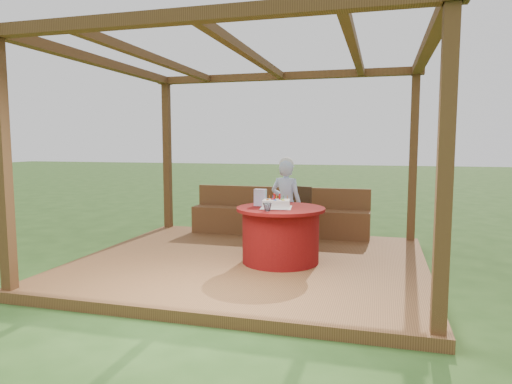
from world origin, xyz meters
TOP-DOWN VIEW (x-y plane):
  - ground at (0.00, 0.00)m, footprint 60.00×60.00m
  - deck at (0.00, 0.00)m, footprint 4.50×4.00m
  - pergola at (0.00, 0.00)m, footprint 4.50×4.00m
  - bench at (0.00, 1.72)m, footprint 3.00×0.42m
  - table at (0.41, -0.03)m, footprint 1.14×1.14m
  - chair at (0.38, 1.15)m, footprint 0.53×0.53m
  - elderly_woman at (0.31, 0.80)m, footprint 0.53×0.40m
  - birthday_cake at (0.36, -0.07)m, footprint 0.44×0.44m
  - gift_bag at (0.11, 0.06)m, footprint 0.16×0.10m
  - drinking_glass at (0.32, -0.39)m, footprint 0.11×0.11m

SIDE VIEW (x-z plane):
  - ground at x=0.00m, z-range 0.00..0.00m
  - deck at x=0.00m, z-range 0.00..0.12m
  - bench at x=0.00m, z-range -0.02..0.79m
  - table at x=0.41m, z-range 0.13..0.85m
  - chair at x=0.38m, z-range 0.17..1.05m
  - elderly_woman at x=0.31m, z-range 0.12..1.47m
  - drinking_glass at x=0.32m, z-range 0.84..0.94m
  - birthday_cake at x=0.36m, z-range 0.80..0.98m
  - gift_bag at x=0.11m, z-range 0.84..1.06m
  - pergola at x=0.00m, z-range 1.05..3.77m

